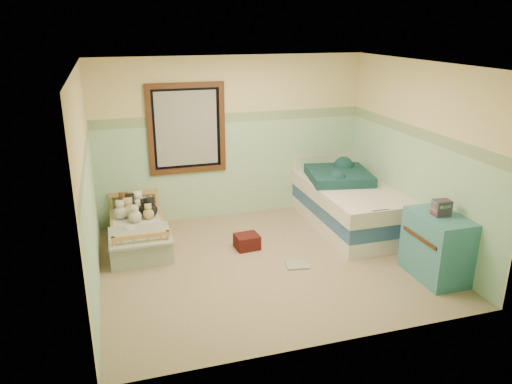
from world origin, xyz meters
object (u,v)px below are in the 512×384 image
object	(u,v)px
toddler_bed_frame	(139,238)
floor_book	(297,265)
plush_floor_cream	(132,243)
plush_floor_tan	(139,252)
red_pillow	(247,242)
twin_bed_frame	(348,219)
dresser	(437,246)

from	to	relation	value
toddler_bed_frame	floor_book	size ratio (longest dim) A/B	5.05
plush_floor_cream	floor_book	world-z (taller)	plush_floor_cream
plush_floor_tan	red_pillow	distance (m)	1.44
twin_bed_frame	toddler_bed_frame	bearing A→B (deg)	174.95
plush_floor_tan	dresser	size ratio (longest dim) A/B	0.26
twin_bed_frame	dresser	xyz separation A→B (m)	(0.29, -1.72, 0.29)
toddler_bed_frame	floor_book	distance (m)	2.27
floor_book	plush_floor_tan	bearing A→B (deg)	168.70
plush_floor_cream	plush_floor_tan	distance (m)	0.30
plush_floor_cream	floor_book	bearing A→B (deg)	-28.01
twin_bed_frame	floor_book	distance (m)	1.57
plush_floor_cream	twin_bed_frame	size ratio (longest dim) A/B	0.12
dresser	red_pillow	size ratio (longest dim) A/B	2.54
toddler_bed_frame	floor_book	bearing A→B (deg)	-33.93
twin_bed_frame	floor_book	size ratio (longest dim) A/B	7.32
dresser	toddler_bed_frame	bearing A→B (deg)	149.56
twin_bed_frame	plush_floor_tan	bearing A→B (deg)	-175.86
toddler_bed_frame	floor_book	world-z (taller)	toddler_bed_frame
red_pillow	floor_book	xyz separation A→B (m)	(0.47, -0.70, -0.09)
plush_floor_tan	floor_book	world-z (taller)	plush_floor_tan
plush_floor_tan	twin_bed_frame	size ratio (longest dim) A/B	0.10
red_pillow	plush_floor_cream	bearing A→B (deg)	166.70
toddler_bed_frame	red_pillow	xyz separation A→B (m)	(1.42, -0.57, 0.01)
plush_floor_tan	toddler_bed_frame	bearing A→B (deg)	86.95
dresser	floor_book	world-z (taller)	dresser
plush_floor_cream	dresser	xyz separation A→B (m)	(3.50, -1.78, 0.27)
toddler_bed_frame	plush_floor_tan	world-z (taller)	plush_floor_tan
plush_floor_tan	floor_book	size ratio (longest dim) A/B	0.73
plush_floor_tan	floor_book	distance (m)	2.06
toddler_bed_frame	twin_bed_frame	distance (m)	3.11
twin_bed_frame	dresser	world-z (taller)	dresser
plush_floor_tan	dresser	xyz separation A→B (m)	(3.42, -1.49, 0.30)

